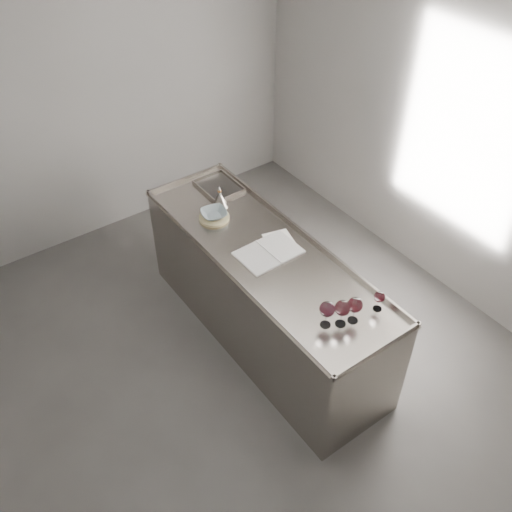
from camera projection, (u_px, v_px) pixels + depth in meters
room_shell at (231, 251)px, 3.60m from camera, size 4.54×5.04×2.84m
counter at (265, 295)px, 4.62m from camera, size 0.77×2.42×0.97m
wine_glass_left at (327, 310)px, 3.65m from camera, size 0.10×0.10×0.20m
wine_glass_middle at (343, 309)px, 3.66m from camera, size 0.10×0.10×0.21m
wine_glass_right at (355, 305)px, 3.68m from camera, size 0.10×0.10×0.20m
wine_glass_small at (379, 297)px, 3.78m from camera, size 0.08×0.08×0.15m
notebook at (269, 252)px, 4.29m from camera, size 0.47×0.33×0.02m
loose_paper_top at (281, 243)px, 4.38m from camera, size 0.28×0.34×0.00m
trivet at (214, 217)px, 4.61m from camera, size 0.29×0.29×0.02m
ceramic_bowl at (214, 214)px, 4.58m from camera, size 0.25×0.25×0.05m
wine_funnel at (220, 200)px, 4.70m from camera, size 0.14×0.14×0.20m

